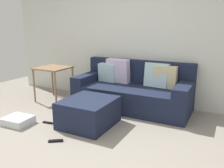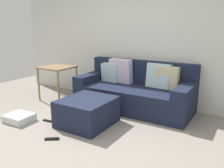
% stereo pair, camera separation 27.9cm
% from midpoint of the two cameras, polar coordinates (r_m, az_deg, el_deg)
% --- Properties ---
extents(ground_plane, '(7.74, 7.74, 0.00)m').
position_cam_midpoint_polar(ground_plane, '(3.33, -12.68, -14.03)').
color(ground_plane, gray).
extents(wall_back, '(5.96, 0.10, 2.55)m').
position_cam_midpoint_polar(wall_back, '(4.83, 3.50, 10.71)').
color(wall_back, silver).
rests_on(wall_back, ground_plane).
extents(couch_sectional, '(2.18, 0.91, 0.91)m').
position_cam_midpoint_polar(couch_sectional, '(4.51, 3.32, -1.70)').
color(couch_sectional, '#192138').
rests_on(couch_sectional, ground_plane).
extents(ottoman, '(0.75, 0.83, 0.42)m').
position_cam_midpoint_polar(ottoman, '(3.78, -7.79, -6.82)').
color(ottoman, '#192138').
rests_on(ottoman, ground_plane).
extents(storage_bin, '(0.45, 0.39, 0.12)m').
position_cam_midpoint_polar(storage_bin, '(4.18, -23.66, -8.12)').
color(storage_bin, silver).
rests_on(storage_bin, ground_plane).
extents(side_table, '(0.62, 0.62, 0.71)m').
position_cam_midpoint_polar(side_table, '(5.07, -15.59, 2.84)').
color(side_table, olive).
rests_on(side_table, ground_plane).
extents(remote_near_ottoman, '(0.19, 0.15, 0.02)m').
position_cam_midpoint_polar(remote_near_ottoman, '(3.44, -15.81, -13.14)').
color(remote_near_ottoman, black).
rests_on(remote_near_ottoman, ground_plane).
extents(remote_by_storage_bin, '(0.18, 0.06, 0.02)m').
position_cam_midpoint_polar(remote_by_storage_bin, '(4.05, -17.20, -8.95)').
color(remote_by_storage_bin, black).
rests_on(remote_by_storage_bin, ground_plane).
extents(remote_under_side_table, '(0.17, 0.11, 0.02)m').
position_cam_midpoint_polar(remote_under_side_table, '(4.35, -21.09, -7.69)').
color(remote_under_side_table, black).
rests_on(remote_under_side_table, ground_plane).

